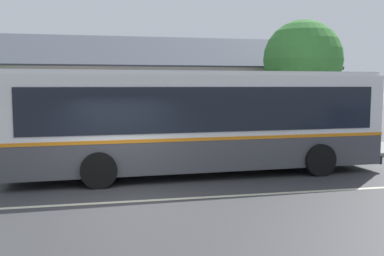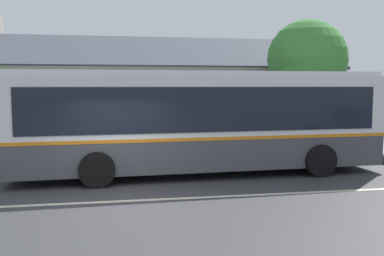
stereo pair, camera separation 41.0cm
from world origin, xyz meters
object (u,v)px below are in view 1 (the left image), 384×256
Objects in this scene: transit_bus at (199,119)px; bench_by_building at (0,151)px; bench_down_street at (123,147)px; street_tree_primary at (302,63)px.

transit_bus is 7.07m from bench_by_building.
bench_down_street is at bearing 132.12° from transit_bus.
street_tree_primary is at bearing 7.47° from bench_by_building.
bench_down_street is 8.53m from street_tree_primary.
street_tree_primary reaches higher than bench_down_street.
bench_down_street is at bearing 0.01° from bench_by_building.
bench_by_building is (-6.49, 2.53, -1.17)m from transit_bus.
bench_down_street is at bearing -168.58° from street_tree_primary.
street_tree_primary is (5.47, 4.10, 2.01)m from transit_bus.
transit_bus is 2.08× the size of street_tree_primary.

